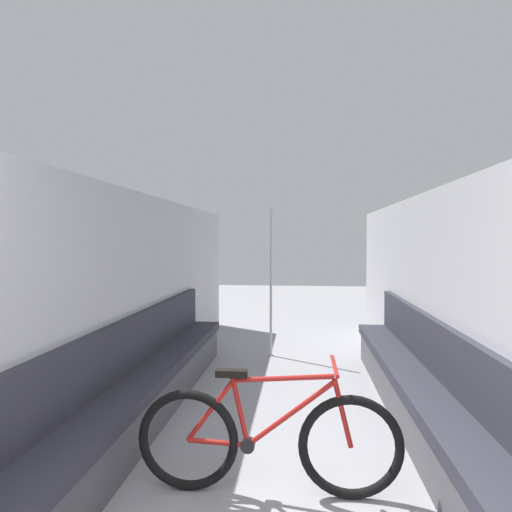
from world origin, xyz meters
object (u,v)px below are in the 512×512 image
(bench_seat_row_left, at_px, (142,389))
(bench_seat_row_right, at_px, (425,399))
(grab_pole_near, at_px, (271,284))
(bicycle, at_px, (268,440))

(bench_seat_row_left, relative_size, bench_seat_row_right, 1.00)
(bench_seat_row_right, xyz_separation_m, grab_pole_near, (-1.42, 2.47, 0.68))
(bicycle, bearing_deg, grab_pole_near, 79.09)
(bicycle, height_order, grab_pole_near, grab_pole_near)
(bench_seat_row_left, xyz_separation_m, grab_pole_near, (0.95, 2.47, 0.68))
(bench_seat_row_left, height_order, bicycle, bench_seat_row_left)
(bicycle, distance_m, grab_pole_near, 3.50)
(bicycle, bearing_deg, bench_seat_row_left, 125.86)
(bench_seat_row_left, bearing_deg, bench_seat_row_right, 0.00)
(bench_seat_row_left, distance_m, bench_seat_row_right, 2.38)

